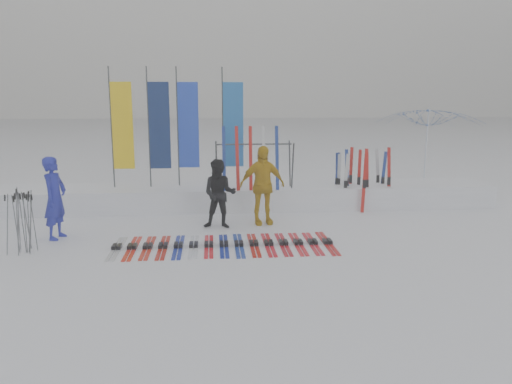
{
  "coord_description": "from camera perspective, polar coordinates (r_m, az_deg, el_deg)",
  "views": [
    {
      "loc": [
        -0.73,
        -8.9,
        3.04
      ],
      "look_at": [
        0.2,
        1.6,
        1.0
      ],
      "focal_mm": 35.0,
      "sensor_mm": 36.0,
      "label": 1
    }
  ],
  "objects": [
    {
      "name": "ground",
      "position": [
        9.44,
        -0.35,
        -7.85
      ],
      "size": [
        120.0,
        120.0,
        0.0
      ],
      "primitive_type": "plane",
      "color": "white",
      "rests_on": "ground"
    },
    {
      "name": "snow_bank",
      "position": [
        13.8,
        -1.93,
        -0.5
      ],
      "size": [
        14.0,
        1.6,
        0.6
      ],
      "primitive_type": "cube",
      "color": "white",
      "rests_on": "ground"
    },
    {
      "name": "person_blue",
      "position": [
        11.48,
        -22.0,
        -0.65
      ],
      "size": [
        0.56,
        0.73,
        1.78
      ],
      "primitive_type": "imported",
      "rotation": [
        0.0,
        0.0,
        1.34
      ],
      "color": "#1B22A1",
      "rests_on": "ground"
    },
    {
      "name": "person_black",
      "position": [
        11.56,
        -4.18,
        -0.23
      ],
      "size": [
        0.86,
        0.72,
        1.61
      ],
      "primitive_type": "imported",
      "rotation": [
        0.0,
        0.0,
        -0.15
      ],
      "color": "black",
      "rests_on": "ground"
    },
    {
      "name": "person_yellow",
      "position": [
        11.88,
        0.7,
        0.78
      ],
      "size": [
        1.17,
        0.66,
        1.89
      ],
      "primitive_type": "imported",
      "rotation": [
        0.0,
        0.0,
        0.19
      ],
      "color": "gold",
      "rests_on": "ground"
    },
    {
      "name": "tent_canopy",
      "position": [
        15.81,
        19.01,
        4.38
      ],
      "size": [
        3.26,
        3.31,
        2.78
      ],
      "primitive_type": "imported",
      "rotation": [
        0.0,
        0.0,
        0.07
      ],
      "color": "white",
      "rests_on": "ground"
    },
    {
      "name": "ski_row",
      "position": [
        10.32,
        -3.64,
        -6.0
      ],
      "size": [
        4.49,
        1.7,
        0.07
      ],
      "color": "#AFB1B6",
      "rests_on": "ground"
    },
    {
      "name": "pole_cluster",
      "position": [
        10.78,
        -25.09,
        -3.15
      ],
      "size": [
        0.51,
        0.56,
        1.26
      ],
      "color": "#595B60",
      "rests_on": "ground"
    },
    {
      "name": "feather_flags",
      "position": [
        13.73,
        -9.22,
        7.49
      ],
      "size": [
        3.54,
        0.25,
        3.2
      ],
      "color": "#383A3F",
      "rests_on": "ground"
    },
    {
      "name": "ski_rack",
      "position": [
        13.25,
        -0.23,
        3.78
      ],
      "size": [
        2.04,
        0.8,
        1.23
      ],
      "color": "#383A3F",
      "rests_on": "ground"
    },
    {
      "name": "upright_skis",
      "position": [
        14.05,
        11.62,
        1.49
      ],
      "size": [
        1.42,
        1.12,
        1.69
      ],
      "color": "red",
      "rests_on": "ground"
    }
  ]
}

